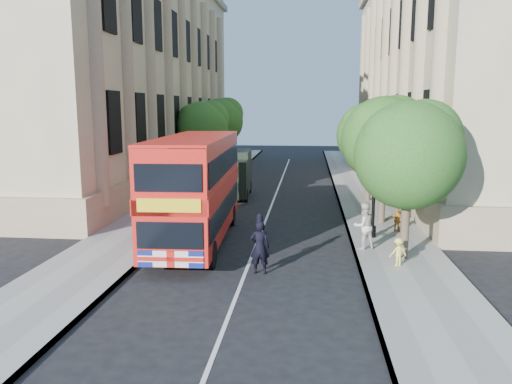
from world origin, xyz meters
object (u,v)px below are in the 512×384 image
(double_decker_bus, at_px, (196,186))
(police_constable, at_px, (260,247))
(box_van, at_px, (233,175))
(lamp_post, at_px, (374,184))
(woman_pedestrian, at_px, (364,226))

(double_decker_bus, bearing_deg, police_constable, -52.75)
(box_van, bearing_deg, double_decker_bus, -92.32)
(double_decker_bus, distance_m, police_constable, 5.08)
(lamp_post, xyz_separation_m, police_constable, (-4.49, -5.00, -1.56))
(box_van, bearing_deg, woman_pedestrian, -61.49)
(lamp_post, distance_m, box_van, 12.45)
(lamp_post, height_order, double_decker_bus, lamp_post)
(lamp_post, xyz_separation_m, double_decker_bus, (-7.58, -1.26, -0.04))
(lamp_post, bearing_deg, box_van, 128.40)
(double_decker_bus, height_order, police_constable, double_decker_bus)
(police_constable, xyz_separation_m, woman_pedestrian, (3.89, 3.11, 0.12))
(box_van, relative_size, woman_pedestrian, 2.82)
(lamp_post, height_order, woman_pedestrian, lamp_post)
(police_constable, distance_m, woman_pedestrian, 4.98)
(woman_pedestrian, bearing_deg, box_van, -82.50)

